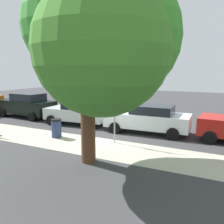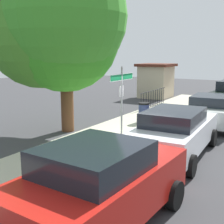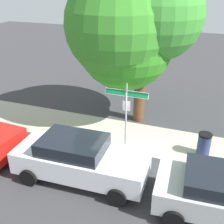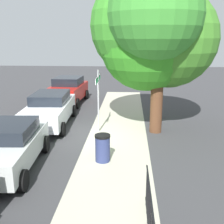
# 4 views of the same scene
# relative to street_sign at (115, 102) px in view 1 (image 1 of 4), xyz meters

# --- Properties ---
(ground_plane) EXTENTS (60.00, 60.00, 0.00)m
(ground_plane) POSITION_rel_street_sign_xyz_m (0.36, -0.40, -2.01)
(ground_plane) COLOR #38383A
(sidewalk_strip) EXTENTS (24.00, 2.60, 0.00)m
(sidewalk_strip) POSITION_rel_street_sign_xyz_m (2.36, 0.90, -2.00)
(sidewalk_strip) COLOR #B1AE97
(sidewalk_strip) RESTS_ON ground_plane
(street_sign) EXTENTS (1.78, 0.07, 2.87)m
(street_sign) POSITION_rel_street_sign_xyz_m (0.00, 0.00, 0.00)
(street_sign) COLOR #9EA0A5
(street_sign) RESTS_ON ground_plane
(shade_tree) EXTENTS (5.84, 5.82, 7.13)m
(shade_tree) POSITION_rel_street_sign_xyz_m (-0.69, 2.38, 2.48)
(shade_tree) COLOR #563420
(shade_tree) RESTS_ON ground_plane
(car_white) EXTENTS (4.76, 2.21, 1.58)m
(car_white) POSITION_rel_street_sign_xyz_m (-0.89, -2.53, -1.18)
(car_white) COLOR white
(car_white) RESTS_ON ground_plane
(car_silver) EXTENTS (4.25, 2.33, 1.50)m
(car_silver) POSITION_rel_street_sign_xyz_m (3.91, -2.63, -1.22)
(car_silver) COLOR #BCC1BE
(car_silver) RESTS_ON ground_plane
(car_black) EXTENTS (4.77, 2.24, 1.82)m
(car_black) POSITION_rel_street_sign_xyz_m (8.71, -2.85, -1.08)
(car_black) COLOR black
(car_black) RESTS_ON ground_plane
(trash_bin) EXTENTS (0.55, 0.55, 0.98)m
(trash_bin) POSITION_rel_street_sign_xyz_m (3.17, 0.50, -1.51)
(trash_bin) COLOR navy
(trash_bin) RESTS_ON ground_plane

